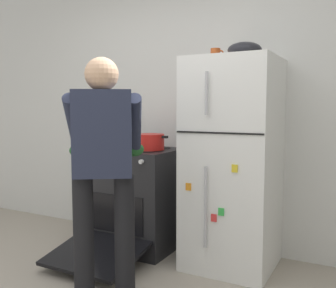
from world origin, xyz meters
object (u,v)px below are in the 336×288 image
(refrigerator, at_px, (233,164))
(person_cook, at_px, (103,160))
(mixing_bowl, at_px, (245,50))
(coffee_mug, at_px, (216,54))
(stove_range, at_px, (136,199))
(red_pot, at_px, (149,142))

(refrigerator, distance_m, person_cook, 1.14)
(mixing_bowl, bearing_deg, coffee_mug, 169.01)
(stove_range, distance_m, coffee_mug, 1.48)
(coffee_mug, bearing_deg, mixing_bowl, -10.99)
(refrigerator, relative_size, red_pot, 4.43)
(refrigerator, xyz_separation_m, mixing_bowl, (0.08, 0.00, 0.90))
(refrigerator, bearing_deg, stove_range, -178.91)
(person_cook, bearing_deg, refrigerator, 62.70)
(stove_range, bearing_deg, refrigerator, 1.09)
(red_pot, distance_m, coffee_mug, 0.95)
(coffee_mug, bearing_deg, person_cook, -107.99)
(red_pot, xyz_separation_m, coffee_mug, (0.59, 0.10, 0.74))
(stove_range, relative_size, mixing_bowl, 4.64)
(mixing_bowl, bearing_deg, refrigerator, -179.78)
(stove_range, xyz_separation_m, person_cook, (0.40, -0.99, 0.51))
(red_pot, bearing_deg, coffee_mug, 9.69)
(stove_range, distance_m, red_pot, 0.57)
(coffee_mug, bearing_deg, red_pot, -170.31)
(stove_range, bearing_deg, person_cook, -68.05)
(coffee_mug, distance_m, mixing_bowl, 0.26)
(refrigerator, distance_m, coffee_mug, 0.91)
(person_cook, xyz_separation_m, red_pot, (-0.24, 0.96, 0.03))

